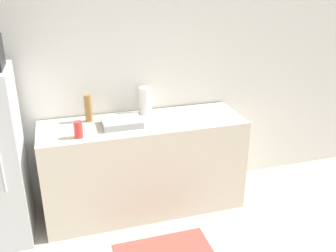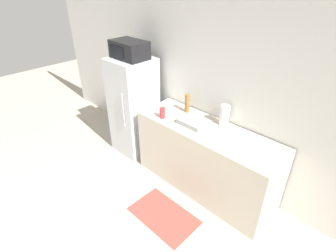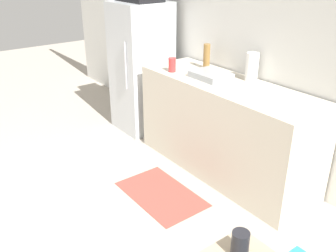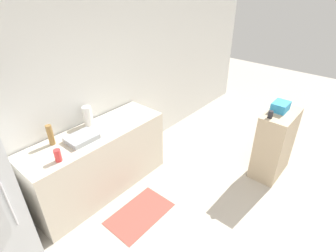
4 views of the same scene
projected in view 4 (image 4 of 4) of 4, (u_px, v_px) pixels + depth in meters
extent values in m
cube|color=silver|center=(86.00, 94.00, 3.52)|extent=(8.00, 0.06, 2.60)
cylinder|color=#B7B7BC|center=(9.00, 205.00, 2.38)|extent=(0.02, 0.02, 0.54)
cube|color=beige|center=(99.00, 161.00, 3.60)|extent=(1.93, 0.64, 0.93)
cube|color=#9EA3A8|center=(82.00, 138.00, 3.20)|extent=(0.36, 0.29, 0.06)
cylinder|color=olive|center=(50.00, 135.00, 3.08)|extent=(0.07, 0.07, 0.26)
cylinder|color=red|center=(58.00, 155.00, 2.83)|extent=(0.07, 0.07, 0.14)
cube|color=tan|center=(274.00, 144.00, 3.89)|extent=(0.69, 0.39, 1.03)
cube|color=#2D8EC6|center=(281.00, 106.00, 3.66)|extent=(0.26, 0.20, 0.12)
cylinder|color=#232328|center=(270.00, 114.00, 3.48)|extent=(0.07, 0.07, 0.10)
cylinder|color=white|center=(88.00, 116.00, 3.48)|extent=(0.12, 0.12, 0.27)
cube|color=#99473D|center=(140.00, 214.00, 3.40)|extent=(0.84, 0.51, 0.01)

